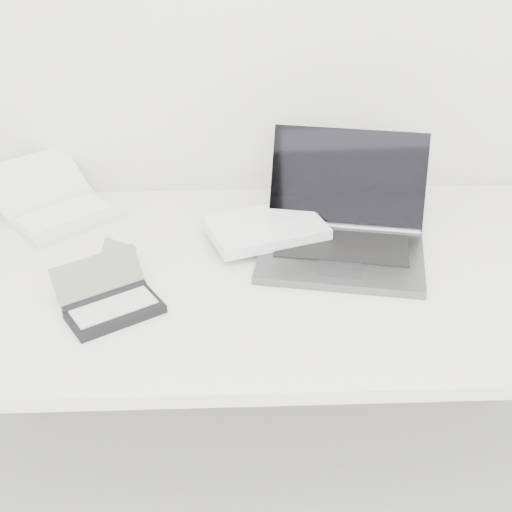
{
  "coord_description": "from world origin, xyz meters",
  "views": [
    {
      "loc": [
        -0.08,
        0.22,
        1.59
      ],
      "look_at": [
        -0.03,
        1.51,
        0.79
      ],
      "focal_mm": 50.0,
      "sensor_mm": 36.0,
      "label": 1
    }
  ],
  "objects_px": {
    "laptop_large": "(318,232)",
    "netbook_open_white": "(58,207)",
    "desk": "(269,287)",
    "palmtop_charcoal": "(110,302)"
  },
  "relations": [
    {
      "from": "desk",
      "to": "netbook_open_white",
      "type": "distance_m",
      "value": 0.59
    },
    {
      "from": "desk",
      "to": "netbook_open_white",
      "type": "xyz_separation_m",
      "value": [
        -0.52,
        0.27,
        0.07
      ]
    },
    {
      "from": "desk",
      "to": "laptop_large",
      "type": "relative_size",
      "value": 2.94
    },
    {
      "from": "netbook_open_white",
      "to": "palmtop_charcoal",
      "type": "relative_size",
      "value": 1.61
    },
    {
      "from": "desk",
      "to": "palmtop_charcoal",
      "type": "distance_m",
      "value": 0.36
    },
    {
      "from": "laptop_large",
      "to": "desk",
      "type": "bearing_deg",
      "value": -129.73
    },
    {
      "from": "laptop_large",
      "to": "netbook_open_white",
      "type": "bearing_deg",
      "value": 175.64
    },
    {
      "from": "desk",
      "to": "palmtop_charcoal",
      "type": "relative_size",
      "value": 6.81
    },
    {
      "from": "laptop_large",
      "to": "netbook_open_white",
      "type": "height_order",
      "value": "laptop_large"
    },
    {
      "from": "desk",
      "to": "laptop_large",
      "type": "distance_m",
      "value": 0.17
    }
  ]
}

